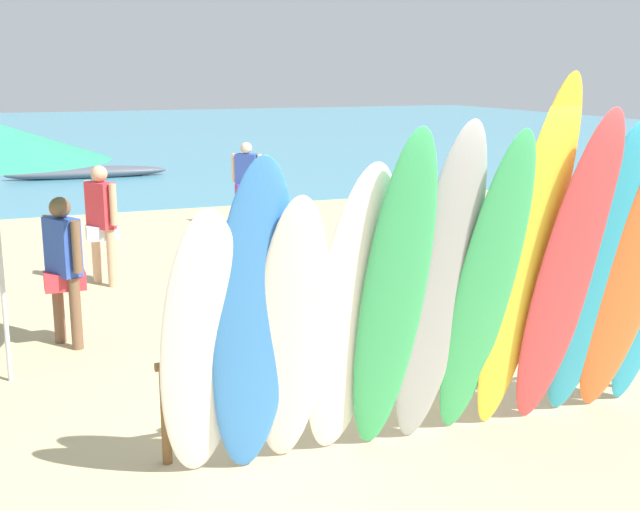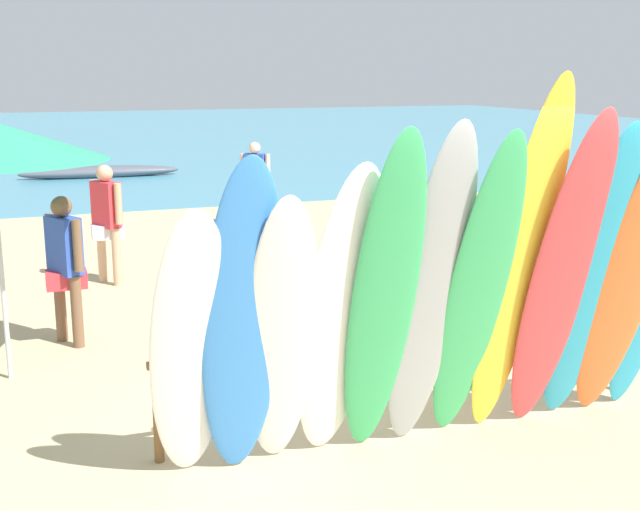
{
  "view_description": "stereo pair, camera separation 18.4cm",
  "coord_description": "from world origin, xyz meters",
  "px_view_note": "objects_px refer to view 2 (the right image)",
  "views": [
    {
      "loc": [
        -2.91,
        -5.39,
        2.73
      ],
      "look_at": [
        0.0,
        2.11,
        0.9
      ],
      "focal_mm": 46.12,
      "sensor_mm": 36.0,
      "label": 1
    },
    {
      "loc": [
        -2.74,
        -5.45,
        2.73
      ],
      "look_at": [
        0.0,
        2.11,
        0.9
      ],
      "focal_mm": 46.12,
      "sensor_mm": 36.0,
      "label": 2
    }
  ],
  "objects_px": {
    "surfboard_green_6": "(477,294)",
    "distant_boat": "(100,172)",
    "surfboard_blue_1": "(243,324)",
    "surfboard_white_3": "(341,317)",
    "surfboard_grey_5": "(430,294)",
    "beachgoer_by_water": "(107,216)",
    "surfboard_yellow_7": "(519,266)",
    "surfboard_orange_10": "(626,283)",
    "surfboard_green_4": "(383,302)",
    "beachgoer_photographing": "(255,178)",
    "surfboard_white_2": "(281,337)",
    "beachgoer_near_rack": "(261,216)",
    "surfboard_teal_9": "(591,280)",
    "surfboard_white_0": "(191,349)",
    "surfboard_rack": "(412,348)",
    "beachgoer_strolling": "(544,230)",
    "surfboard_red_8": "(561,278)",
    "beachgoer_midbeach": "(65,260)"
  },
  "relations": [
    {
      "from": "surfboard_white_0",
      "to": "surfboard_white_2",
      "type": "xyz_separation_m",
      "value": [
        0.6,
        -0.04,
        0.03
      ]
    },
    {
      "from": "surfboard_blue_1",
      "to": "surfboard_green_4",
      "type": "distance_m",
      "value": 0.95
    },
    {
      "from": "surfboard_white_0",
      "to": "surfboard_rack",
      "type": "bearing_deg",
      "value": 12.78
    },
    {
      "from": "surfboard_green_6",
      "to": "distant_boat",
      "type": "relative_size",
      "value": 0.62
    },
    {
      "from": "surfboard_blue_1",
      "to": "surfboard_white_3",
      "type": "bearing_deg",
      "value": -0.92
    },
    {
      "from": "surfboard_grey_5",
      "to": "beachgoer_by_water",
      "type": "bearing_deg",
      "value": 103.12
    },
    {
      "from": "surfboard_rack",
      "to": "surfboard_teal_9",
      "type": "xyz_separation_m",
      "value": [
        1.17,
        -0.59,
        0.59
      ]
    },
    {
      "from": "distant_boat",
      "to": "surfboard_white_3",
      "type": "bearing_deg",
      "value": -89.66
    },
    {
      "from": "surfboard_orange_10",
      "to": "beachgoer_midbeach",
      "type": "distance_m",
      "value": 5.25
    },
    {
      "from": "surfboard_yellow_7",
      "to": "beachgoer_by_water",
      "type": "bearing_deg",
      "value": 106.58
    },
    {
      "from": "beachgoer_near_rack",
      "to": "surfboard_green_4",
      "type": "bearing_deg",
      "value": 14.83
    },
    {
      "from": "surfboard_white_3",
      "to": "distant_boat",
      "type": "distance_m",
      "value": 16.77
    },
    {
      "from": "surfboard_white_2",
      "to": "surfboard_grey_5",
      "type": "bearing_deg",
      "value": 0.67
    },
    {
      "from": "beachgoer_strolling",
      "to": "surfboard_blue_1",
      "type": "bearing_deg",
      "value": -5.32
    },
    {
      "from": "surfboard_rack",
      "to": "distant_boat",
      "type": "bearing_deg",
      "value": 93.16
    },
    {
      "from": "surfboard_teal_9",
      "to": "beachgoer_near_rack",
      "type": "xyz_separation_m",
      "value": [
        -1.09,
        5.09,
        -0.3
      ]
    },
    {
      "from": "surfboard_blue_1",
      "to": "surfboard_teal_9",
      "type": "relative_size",
      "value": 0.92
    },
    {
      "from": "surfboard_yellow_7",
      "to": "surfboard_orange_10",
      "type": "xyz_separation_m",
      "value": [
        0.94,
        -0.02,
        -0.21
      ]
    },
    {
      "from": "surfboard_yellow_7",
      "to": "beachgoer_photographing",
      "type": "bearing_deg",
      "value": 81.39
    },
    {
      "from": "surfboard_white_2",
      "to": "surfboard_yellow_7",
      "type": "relative_size",
      "value": 0.74
    },
    {
      "from": "surfboard_teal_9",
      "to": "surfboard_green_4",
      "type": "bearing_deg",
      "value": -174.92
    },
    {
      "from": "surfboard_green_4",
      "to": "beachgoer_photographing",
      "type": "height_order",
      "value": "surfboard_green_4"
    },
    {
      "from": "distant_boat",
      "to": "surfboard_orange_10",
      "type": "bearing_deg",
      "value": -82.0
    },
    {
      "from": "surfboard_rack",
      "to": "surfboard_white_3",
      "type": "height_order",
      "value": "surfboard_white_3"
    },
    {
      "from": "surfboard_green_6",
      "to": "distant_boat",
      "type": "bearing_deg",
      "value": 94.14
    },
    {
      "from": "surfboard_teal_9",
      "to": "surfboard_blue_1",
      "type": "bearing_deg",
      "value": -177.58
    },
    {
      "from": "surfboard_yellow_7",
      "to": "beachgoer_near_rack",
      "type": "relative_size",
      "value": 1.8
    },
    {
      "from": "surfboard_white_3",
      "to": "beachgoer_near_rack",
      "type": "relative_size",
      "value": 1.45
    },
    {
      "from": "surfboard_white_2",
      "to": "surfboard_orange_10",
      "type": "xyz_separation_m",
      "value": [
        2.69,
        -0.11,
        0.15
      ]
    },
    {
      "from": "surfboard_grey_5",
      "to": "beachgoer_photographing",
      "type": "height_order",
      "value": "surfboard_grey_5"
    },
    {
      "from": "surfboard_grey_5",
      "to": "surfboard_green_4",
      "type": "bearing_deg",
      "value": -177.41
    },
    {
      "from": "surfboard_blue_1",
      "to": "beachgoer_strolling",
      "type": "relative_size",
      "value": 1.34
    },
    {
      "from": "surfboard_rack",
      "to": "beachgoer_photographing",
      "type": "relative_size",
      "value": 2.75
    },
    {
      "from": "surfboard_green_6",
      "to": "surfboard_teal_9",
      "type": "bearing_deg",
      "value": 1.22
    },
    {
      "from": "surfboard_green_6",
      "to": "distant_boat",
      "type": "distance_m",
      "value": 16.9
    },
    {
      "from": "surfboard_white_3",
      "to": "surfboard_green_4",
      "type": "relative_size",
      "value": 0.9
    },
    {
      "from": "surfboard_orange_10",
      "to": "surfboard_green_6",
      "type": "bearing_deg",
      "value": -176.84
    },
    {
      "from": "surfboard_white_2",
      "to": "surfboard_yellow_7",
      "type": "bearing_deg",
      "value": 2.6
    },
    {
      "from": "beachgoer_near_rack",
      "to": "distant_boat",
      "type": "distance_m",
      "value": 11.79
    },
    {
      "from": "surfboard_green_6",
      "to": "surfboard_red_8",
      "type": "distance_m",
      "value": 0.68
    },
    {
      "from": "surfboard_green_6",
      "to": "beachgoer_near_rack",
      "type": "relative_size",
      "value": 1.6
    },
    {
      "from": "surfboard_rack",
      "to": "surfboard_green_6",
      "type": "height_order",
      "value": "surfboard_green_6"
    },
    {
      "from": "beachgoer_near_rack",
      "to": "surfboard_blue_1",
      "type": "bearing_deg",
      "value": 4.44
    },
    {
      "from": "surfboard_white_2",
      "to": "surfboard_white_3",
      "type": "bearing_deg",
      "value": 4.15
    },
    {
      "from": "surfboard_rack",
      "to": "surfboard_white_3",
      "type": "relative_size",
      "value": 1.8
    },
    {
      "from": "surfboard_white_0",
      "to": "surfboard_grey_5",
      "type": "bearing_deg",
      "value": -5.97
    },
    {
      "from": "surfboard_rack",
      "to": "beachgoer_near_rack",
      "type": "xyz_separation_m",
      "value": [
        0.07,
        4.51,
        0.29
      ]
    },
    {
      "from": "surfboard_blue_1",
      "to": "surfboard_white_3",
      "type": "relative_size",
      "value": 1.01
    },
    {
      "from": "surfboard_yellow_7",
      "to": "surfboard_red_8",
      "type": "bearing_deg",
      "value": -10.93
    },
    {
      "from": "surfboard_rack",
      "to": "surfboard_white_3",
      "type": "bearing_deg",
      "value": -147.38
    }
  ]
}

